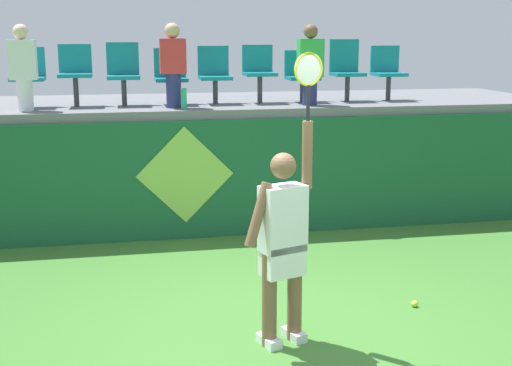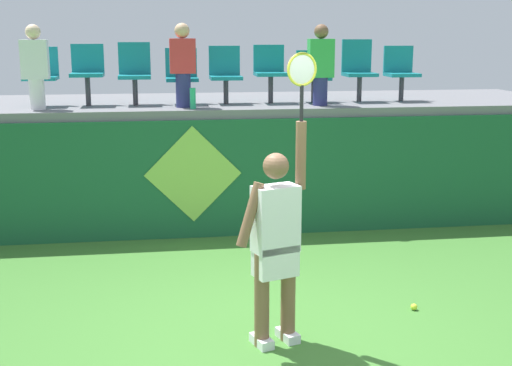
% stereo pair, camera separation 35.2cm
% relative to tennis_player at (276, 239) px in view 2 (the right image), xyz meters
% --- Properties ---
extents(ground_plane, '(40.00, 40.00, 0.00)m').
position_rel_tennis_player_xyz_m(ground_plane, '(0.01, 0.05, -0.95)').
color(ground_plane, '#3D752D').
extents(court_back_wall, '(10.06, 0.20, 1.57)m').
position_rel_tennis_player_xyz_m(court_back_wall, '(0.01, 3.38, -0.17)').
color(court_back_wall, '#195633').
rests_on(court_back_wall, ground_plane).
extents(spectator_platform, '(10.06, 2.67, 0.12)m').
position_rel_tennis_player_xyz_m(spectator_platform, '(0.01, 4.67, 0.68)').
color(spectator_platform, slate).
rests_on(spectator_platform, court_back_wall).
extents(tennis_player, '(0.73, 0.37, 2.52)m').
position_rel_tennis_player_xyz_m(tennis_player, '(0.00, 0.00, 0.00)').
color(tennis_player, white).
rests_on(tennis_player, ground_plane).
extents(tennis_ball, '(0.07, 0.07, 0.07)m').
position_rel_tennis_player_xyz_m(tennis_ball, '(1.47, 0.51, -0.92)').
color(tennis_ball, '#D1E533').
rests_on(tennis_ball, ground_plane).
extents(water_bottle, '(0.08, 0.08, 0.27)m').
position_rel_tennis_player_xyz_m(water_bottle, '(-0.50, 3.54, 0.87)').
color(water_bottle, '#26B272').
rests_on(water_bottle, spectator_platform).
extents(stadium_chair_0, '(0.44, 0.42, 0.79)m').
position_rel_tennis_player_xyz_m(stadium_chair_0, '(-2.50, 4.21, 1.18)').
color(stadium_chair_0, '#38383D').
rests_on(stadium_chair_0, spectator_platform).
extents(stadium_chair_1, '(0.44, 0.42, 0.83)m').
position_rel_tennis_player_xyz_m(stadium_chair_1, '(-1.89, 4.21, 1.22)').
color(stadium_chair_1, '#38383D').
rests_on(stadium_chair_1, spectator_platform).
extents(stadium_chair_2, '(0.44, 0.42, 0.85)m').
position_rel_tennis_player_xyz_m(stadium_chair_2, '(-1.25, 4.21, 1.21)').
color(stadium_chair_2, '#38383D').
rests_on(stadium_chair_2, spectator_platform).
extents(stadium_chair_3, '(0.44, 0.42, 0.77)m').
position_rel_tennis_player_xyz_m(stadium_chair_3, '(-0.61, 4.21, 1.16)').
color(stadium_chair_3, '#38383D').
rests_on(stadium_chair_3, spectator_platform).
extents(stadium_chair_4, '(0.44, 0.42, 0.80)m').
position_rel_tennis_player_xyz_m(stadium_chair_4, '(0.00, 4.21, 1.17)').
color(stadium_chair_4, '#38383D').
rests_on(stadium_chair_4, spectator_platform).
extents(stadium_chair_5, '(0.44, 0.42, 0.81)m').
position_rel_tennis_player_xyz_m(stadium_chair_5, '(0.64, 4.21, 1.20)').
color(stadium_chair_5, '#38383D').
rests_on(stadium_chair_5, spectator_platform).
extents(stadium_chair_6, '(0.44, 0.42, 0.73)m').
position_rel_tennis_player_xyz_m(stadium_chair_6, '(1.26, 4.20, 1.14)').
color(stadium_chair_6, '#38383D').
rests_on(stadium_chair_6, spectator_platform).
extents(stadium_chair_7, '(0.44, 0.42, 0.89)m').
position_rel_tennis_player_xyz_m(stadium_chair_7, '(1.94, 4.22, 1.22)').
color(stadium_chair_7, '#38383D').
rests_on(stadium_chair_7, spectator_platform).
extents(stadium_chair_8, '(0.44, 0.42, 0.79)m').
position_rel_tennis_player_xyz_m(stadium_chair_8, '(2.57, 4.21, 1.18)').
color(stadium_chair_8, '#38383D').
rests_on(stadium_chair_8, spectator_platform).
extents(spectator_0, '(0.34, 0.20, 1.10)m').
position_rel_tennis_player_xyz_m(spectator_0, '(1.26, 3.74, 1.30)').
color(spectator_0, navy).
rests_on(spectator_0, spectator_platform).
extents(spectator_1, '(0.34, 0.20, 1.09)m').
position_rel_tennis_player_xyz_m(spectator_1, '(-2.50, 3.76, 1.30)').
color(spectator_1, white).
rests_on(spectator_1, spectator_platform).
extents(spectator_2, '(0.34, 0.20, 1.11)m').
position_rel_tennis_player_xyz_m(spectator_2, '(-0.61, 3.75, 1.32)').
color(spectator_2, navy).
rests_on(spectator_2, spectator_platform).
extents(wall_signage_mount, '(1.27, 0.01, 1.50)m').
position_rel_tennis_player_xyz_m(wall_signage_mount, '(-0.53, 3.28, -0.95)').
color(wall_signage_mount, '#195633').
rests_on(wall_signage_mount, ground_plane).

